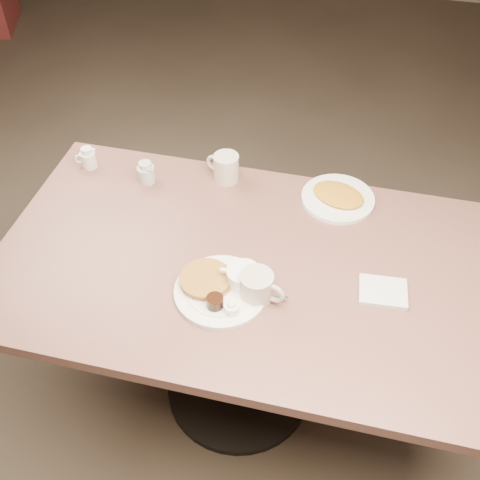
% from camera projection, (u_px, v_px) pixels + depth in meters
% --- Properties ---
extents(room, '(7.04, 8.04, 2.84)m').
position_uv_depth(room, '(238.00, 66.00, 1.30)').
color(room, '#4C3F33').
rests_on(room, ground).
extents(diner_table, '(1.50, 0.90, 0.75)m').
position_uv_depth(diner_table, '(239.00, 296.00, 1.89)').
color(diner_table, '#84564C').
rests_on(diner_table, ground).
extents(main_plate, '(0.34, 0.29, 0.07)m').
position_uv_depth(main_plate, '(223.00, 286.00, 1.67)').
color(main_plate, white).
rests_on(main_plate, diner_table).
extents(coffee_mug_near, '(0.15, 0.12, 0.09)m').
position_uv_depth(coffee_mug_near, '(258.00, 287.00, 1.63)').
color(coffee_mug_near, beige).
rests_on(coffee_mug_near, diner_table).
extents(napkin, '(0.14, 0.12, 0.02)m').
position_uv_depth(napkin, '(383.00, 292.00, 1.67)').
color(napkin, silver).
rests_on(napkin, diner_table).
extents(coffee_mug_far, '(0.14, 0.11, 0.10)m').
position_uv_depth(coffee_mug_far, '(225.00, 168.00, 2.01)').
color(coffee_mug_far, beige).
rests_on(coffee_mug_far, diner_table).
extents(creamer_left, '(0.08, 0.06, 0.08)m').
position_uv_depth(creamer_left, '(88.00, 158.00, 2.07)').
color(creamer_left, white).
rests_on(creamer_left, diner_table).
extents(creamer_right, '(0.08, 0.08, 0.08)m').
position_uv_depth(creamer_right, '(146.00, 173.00, 2.01)').
color(creamer_right, beige).
rests_on(creamer_right, diner_table).
extents(hash_plate, '(0.32, 0.32, 0.04)m').
position_uv_depth(hash_plate, '(338.00, 197.00, 1.95)').
color(hash_plate, white).
rests_on(hash_plate, diner_table).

